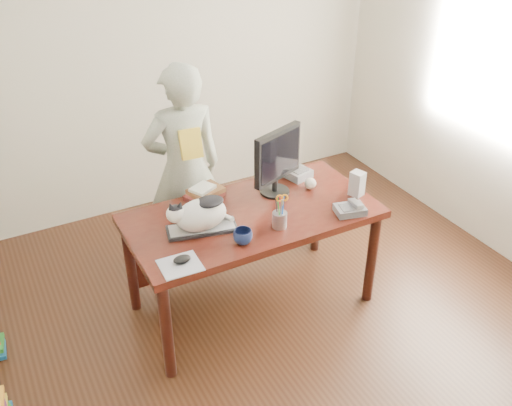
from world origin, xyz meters
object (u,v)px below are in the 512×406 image
object	(u,v)px
monitor	(277,159)
phone	(351,209)
keyboard	(202,229)
mouse	(182,259)
coffee_mug	(243,237)
desk	(247,226)
speaker	(357,184)
cat	(199,214)
baseball	(310,183)
calculator	(295,172)
book_stack	(205,193)
person	(184,169)
pen_cup	(280,218)

from	to	relation	value
monitor	phone	size ratio (longest dim) A/B	2.16
keyboard	phone	world-z (taller)	phone
mouse	coffee_mug	distance (m)	0.39
keyboard	mouse	xyz separation A→B (m)	(-0.23, -0.25, 0.01)
desk	speaker	bearing A→B (deg)	-15.87
desk	cat	distance (m)	0.48
mouse	baseball	xyz separation A→B (m)	(1.08, 0.36, 0.02)
coffee_mug	calculator	world-z (taller)	coffee_mug
book_stack	person	world-z (taller)	person
pen_cup	phone	size ratio (longest dim) A/B	1.08
cat	phone	world-z (taller)	cat
desk	monitor	size ratio (longest dim) A/B	3.47
phone	person	distance (m)	1.24
mouse	calculator	world-z (taller)	calculator
cat	keyboard	bearing A→B (deg)	8.36
mouse	coffee_mug	world-z (taller)	coffee_mug
cat	mouse	distance (m)	0.34
coffee_mug	speaker	world-z (taller)	speaker
desk	person	size ratio (longest dim) A/B	1.02
baseball	mouse	bearing A→B (deg)	-161.38
book_stack	keyboard	bearing A→B (deg)	-136.02
mouse	speaker	xyz separation A→B (m)	(1.31, 0.15, 0.06)
speaker	baseball	bearing A→B (deg)	118.18
speaker	baseball	world-z (taller)	speaker
pen_cup	baseball	world-z (taller)	pen_cup
mouse	cat	bearing A→B (deg)	51.28
speaker	baseball	distance (m)	0.32
desk	pen_cup	distance (m)	0.37
cat	person	world-z (taller)	person
calculator	book_stack	bearing A→B (deg)	164.84
desk	cat	bearing A→B (deg)	-163.88
desk	speaker	size ratio (longest dim) A/B	9.41
cat	speaker	bearing A→B (deg)	8.37
keyboard	mouse	size ratio (longest dim) A/B	4.27
speaker	person	size ratio (longest dim) A/B	0.11
speaker	cat	bearing A→B (deg)	156.50
keyboard	monitor	xyz separation A→B (m)	(0.62, 0.17, 0.25)
desk	calculator	size ratio (longest dim) A/B	6.62
monitor	pen_cup	xyz separation A→B (m)	(-0.19, -0.36, -0.20)
monitor	person	world-z (taller)	person
speaker	book_stack	distance (m)	1.02
speaker	calculator	world-z (taller)	speaker
mouse	person	bearing A→B (deg)	69.66
book_stack	person	bearing A→B (deg)	68.58
coffee_mug	baseball	size ratio (longest dim) A/B	1.43
keyboard	speaker	xyz separation A→B (m)	(1.08, -0.10, 0.07)
pen_cup	book_stack	bearing A→B (deg)	116.63
phone	calculator	bearing A→B (deg)	109.20
calculator	person	bearing A→B (deg)	135.04
phone	baseball	xyz separation A→B (m)	(-0.06, 0.38, 0.01)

